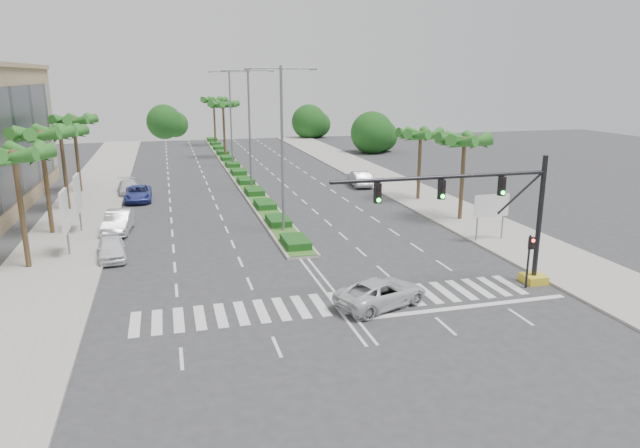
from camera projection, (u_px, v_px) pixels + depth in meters
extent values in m
plane|color=#333335|center=(339.00, 303.00, 29.27)|extent=(160.00, 160.00, 0.00)
cube|color=gray|center=(434.00, 203.00, 51.78)|extent=(6.00, 120.00, 0.15)
cube|color=gray|center=(75.00, 226.00, 44.08)|extent=(6.00, 120.00, 0.15)
cube|color=gray|center=(234.00, 168.00, 71.27)|extent=(2.20, 75.00, 0.20)
cube|color=#345F20|center=(234.00, 167.00, 71.24)|extent=(1.80, 75.00, 0.04)
cube|color=gold|center=(533.00, 279.00, 32.12)|extent=(1.20, 1.20, 0.45)
cylinder|color=black|center=(539.00, 219.00, 31.25)|extent=(0.28, 0.28, 7.00)
cylinder|color=black|center=(443.00, 177.00, 29.07)|extent=(12.00, 0.20, 0.20)
cylinder|color=black|center=(520.00, 194.00, 30.51)|extent=(2.53, 0.12, 2.15)
cube|color=black|center=(502.00, 186.00, 30.12)|extent=(0.32, 0.24, 1.00)
cylinder|color=#19E533|center=(503.00, 193.00, 30.07)|extent=(0.20, 0.06, 0.20)
cube|color=black|center=(442.00, 190.00, 29.23)|extent=(0.32, 0.24, 1.00)
cylinder|color=#19E533|center=(443.00, 196.00, 29.18)|extent=(0.20, 0.06, 0.20)
cube|color=black|center=(378.00, 193.00, 28.35)|extent=(0.32, 0.24, 1.00)
cylinder|color=#19E533|center=(379.00, 200.00, 28.30)|extent=(0.20, 0.06, 0.20)
cylinder|color=black|center=(528.00, 262.00, 31.01)|extent=(0.12, 0.12, 3.00)
cube|color=black|center=(532.00, 243.00, 30.59)|extent=(0.28, 0.22, 0.65)
cylinder|color=red|center=(533.00, 241.00, 30.43)|extent=(0.18, 0.05, 0.18)
cylinder|color=slate|center=(477.00, 223.00, 39.55)|extent=(0.10, 0.10, 2.80)
cylinder|color=slate|center=(503.00, 221.00, 40.06)|extent=(0.10, 0.10, 2.80)
cube|color=#0C6638|center=(491.00, 205.00, 39.50)|extent=(2.60, 0.08, 1.50)
cube|color=white|center=(492.00, 206.00, 39.45)|extent=(2.70, 0.02, 1.60)
cylinder|color=slate|center=(67.00, 236.00, 36.45)|extent=(0.12, 0.12, 2.80)
cube|color=white|center=(65.00, 211.00, 36.05)|extent=(0.18, 2.10, 2.70)
cube|color=#D8594C|center=(65.00, 211.00, 36.05)|extent=(0.12, 2.00, 2.60)
cylinder|color=slate|center=(80.00, 214.00, 42.06)|extent=(0.12, 0.12, 2.80)
cube|color=white|center=(78.00, 193.00, 41.65)|extent=(0.18, 2.10, 2.70)
cube|color=#D8594C|center=(78.00, 193.00, 41.65)|extent=(0.12, 2.00, 2.60)
cylinder|color=brown|center=(22.00, 213.00, 33.55)|extent=(0.32, 0.32, 7.00)
sphere|color=brown|center=(14.00, 155.00, 32.69)|extent=(0.70, 0.70, 0.70)
cone|color=#256820|center=(35.00, 156.00, 32.99)|extent=(0.90, 3.62, 1.50)
cone|color=#256820|center=(30.00, 154.00, 33.69)|extent=(3.39, 2.96, 1.50)
cone|color=#256820|center=(14.00, 155.00, 33.66)|extent=(3.73, 1.68, 1.50)
cone|color=#256820|center=(5.00, 160.00, 31.65)|extent=(3.73, 1.68, 1.50)
cone|color=#256820|center=(24.00, 158.00, 32.09)|extent=(3.39, 2.96, 1.50)
cylinder|color=brown|center=(47.00, 185.00, 40.97)|extent=(0.32, 0.32, 7.40)
sphere|color=brown|center=(41.00, 135.00, 40.06)|extent=(0.70, 0.70, 0.70)
cone|color=#256820|center=(58.00, 136.00, 40.37)|extent=(0.90, 3.62, 1.50)
cone|color=#256820|center=(53.00, 135.00, 41.06)|extent=(3.39, 2.96, 1.50)
cone|color=#256820|center=(40.00, 135.00, 41.03)|extent=(3.73, 1.68, 1.50)
cone|color=#256820|center=(27.00, 136.00, 40.28)|extent=(2.38, 3.65, 1.50)
cone|color=#256820|center=(24.00, 137.00, 39.39)|extent=(2.38, 3.65, 1.50)
cone|color=#256820|center=(34.00, 138.00, 39.02)|extent=(3.73, 1.68, 1.50)
cone|color=#256820|center=(49.00, 137.00, 39.46)|extent=(3.39, 2.96, 1.50)
cylinder|color=brown|center=(65.00, 172.00, 48.52)|extent=(0.32, 0.32, 6.80)
sphere|color=brown|center=(60.00, 133.00, 47.68)|extent=(0.70, 0.70, 0.70)
cone|color=#256820|center=(74.00, 133.00, 47.99)|extent=(0.90, 3.62, 1.50)
cone|color=#256820|center=(71.00, 133.00, 48.69)|extent=(3.39, 2.96, 1.50)
cone|color=#256820|center=(59.00, 133.00, 48.65)|extent=(3.73, 1.68, 1.50)
cone|color=#256820|center=(49.00, 134.00, 47.91)|extent=(2.38, 3.65, 1.50)
cone|color=#256820|center=(46.00, 135.00, 47.01)|extent=(2.38, 3.65, 1.50)
cone|color=#256820|center=(55.00, 135.00, 46.65)|extent=(3.73, 1.68, 1.50)
cone|color=#256820|center=(68.00, 135.00, 47.08)|extent=(3.39, 2.96, 1.50)
cylinder|color=brown|center=(77.00, 157.00, 55.94)|extent=(0.32, 0.32, 7.20)
sphere|color=brown|center=(73.00, 121.00, 55.06)|extent=(0.70, 0.70, 0.70)
cone|color=#256820|center=(86.00, 122.00, 55.36)|extent=(0.90, 3.62, 1.50)
cone|color=#256820|center=(82.00, 121.00, 56.06)|extent=(3.39, 2.96, 1.50)
cone|color=#256820|center=(72.00, 121.00, 56.02)|extent=(3.73, 1.68, 1.50)
cone|color=#256820|center=(63.00, 122.00, 55.28)|extent=(2.38, 3.65, 1.50)
cone|color=#256820|center=(62.00, 122.00, 54.38)|extent=(2.38, 3.65, 1.50)
cone|color=#256820|center=(69.00, 123.00, 54.02)|extent=(3.73, 1.68, 1.50)
cone|color=#256820|center=(80.00, 122.00, 54.45)|extent=(3.39, 2.96, 1.50)
cylinder|color=brown|center=(462.00, 181.00, 45.19)|extent=(0.32, 0.32, 6.50)
sphere|color=brown|center=(465.00, 141.00, 44.40)|extent=(0.70, 0.70, 0.70)
cone|color=#256820|center=(477.00, 142.00, 44.70)|extent=(0.90, 3.62, 1.50)
cone|color=#256820|center=(467.00, 141.00, 45.40)|extent=(3.39, 2.96, 1.50)
cone|color=#256820|center=(455.00, 141.00, 45.36)|extent=(3.73, 1.68, 1.50)
cone|color=#256820|center=(450.00, 142.00, 44.62)|extent=(2.38, 3.65, 1.50)
cone|color=#256820|center=(456.00, 143.00, 43.73)|extent=(2.38, 3.65, 1.50)
cone|color=#256820|center=(469.00, 144.00, 43.36)|extent=(3.73, 1.68, 1.50)
cone|color=#256820|center=(478.00, 143.00, 43.79)|extent=(3.39, 2.96, 1.50)
cylinder|color=brown|center=(419.00, 167.00, 52.70)|extent=(0.32, 0.32, 6.20)
sphere|color=brown|center=(421.00, 135.00, 51.95)|extent=(0.70, 0.70, 0.70)
cone|color=#256820|center=(432.00, 135.00, 52.25)|extent=(0.90, 3.62, 1.50)
cone|color=#256820|center=(423.00, 135.00, 52.95)|extent=(3.39, 2.96, 1.50)
cone|color=#256820|center=(413.00, 135.00, 52.91)|extent=(3.73, 1.68, 1.50)
cone|color=#256820|center=(408.00, 136.00, 52.17)|extent=(2.38, 3.65, 1.50)
cone|color=#256820|center=(413.00, 137.00, 51.27)|extent=(2.38, 3.65, 1.50)
cone|color=#256820|center=(423.00, 137.00, 50.91)|extent=(3.73, 1.68, 1.50)
cone|color=#256820|center=(432.00, 137.00, 51.34)|extent=(3.39, 2.96, 1.50)
cylinder|color=brown|center=(224.00, 131.00, 79.69)|extent=(0.32, 0.32, 7.50)
sphere|color=brown|center=(223.00, 105.00, 78.77)|extent=(0.70, 0.70, 0.70)
cone|color=#256820|center=(231.00, 106.00, 79.07)|extent=(0.90, 3.62, 1.50)
cone|color=#256820|center=(227.00, 105.00, 79.77)|extent=(3.39, 2.96, 1.50)
cone|color=#256820|center=(220.00, 105.00, 79.73)|extent=(3.73, 1.68, 1.50)
cone|color=#256820|center=(215.00, 106.00, 78.99)|extent=(2.38, 3.65, 1.50)
cone|color=#256820|center=(216.00, 106.00, 78.10)|extent=(2.38, 3.65, 1.50)
cone|color=#256820|center=(222.00, 106.00, 77.73)|extent=(3.73, 1.68, 1.50)
cone|color=#256820|center=(229.00, 106.00, 78.16)|extent=(3.39, 2.96, 1.50)
cylinder|color=brown|center=(215.00, 123.00, 93.70)|extent=(0.32, 0.32, 7.50)
sphere|color=brown|center=(214.00, 100.00, 92.78)|extent=(0.70, 0.70, 0.70)
cone|color=#256820|center=(220.00, 101.00, 93.08)|extent=(0.90, 3.62, 1.50)
cone|color=#256820|center=(217.00, 101.00, 93.78)|extent=(3.39, 2.96, 1.50)
cone|color=#256820|center=(212.00, 101.00, 93.74)|extent=(3.73, 1.68, 1.50)
cone|color=#256820|center=(207.00, 101.00, 93.00)|extent=(2.38, 3.65, 1.50)
cone|color=#256820|center=(208.00, 101.00, 92.11)|extent=(2.38, 3.65, 1.50)
cone|color=#256820|center=(213.00, 101.00, 91.74)|extent=(3.73, 1.68, 1.50)
cone|color=#256820|center=(218.00, 101.00, 92.17)|extent=(3.39, 2.96, 1.50)
cylinder|color=slate|center=(282.00, 152.00, 40.83)|extent=(0.20, 0.20, 12.00)
cylinder|color=slate|center=(264.00, 68.00, 39.06)|extent=(2.40, 0.10, 0.10)
cylinder|color=slate|center=(298.00, 69.00, 39.67)|extent=(2.40, 0.10, 0.10)
cube|color=slate|center=(248.00, 69.00, 38.80)|extent=(0.50, 0.25, 0.12)
cube|color=slate|center=(313.00, 69.00, 39.96)|extent=(0.50, 0.25, 0.12)
cylinder|color=slate|center=(250.00, 132.00, 55.77)|extent=(0.20, 0.20, 12.00)
cylinder|color=slate|center=(235.00, 70.00, 54.01)|extent=(2.40, 0.10, 0.10)
cylinder|color=slate|center=(260.00, 70.00, 54.61)|extent=(2.40, 0.10, 0.10)
cube|color=slate|center=(224.00, 71.00, 53.74)|extent=(0.50, 0.25, 0.12)
cube|color=slate|center=(272.00, 71.00, 54.90)|extent=(0.50, 0.25, 0.12)
cylinder|color=slate|center=(231.00, 120.00, 70.72)|extent=(0.20, 0.20, 12.00)
cylinder|color=slate|center=(219.00, 72.00, 68.95)|extent=(2.40, 0.10, 0.10)
cylinder|color=slate|center=(239.00, 72.00, 69.56)|extent=(2.40, 0.10, 0.10)
cube|color=slate|center=(210.00, 72.00, 68.68)|extent=(0.50, 0.25, 0.12)
cube|color=slate|center=(248.00, 72.00, 69.85)|extent=(0.50, 0.25, 0.12)
imported|color=white|center=(111.00, 248.00, 36.13)|extent=(2.05, 4.27, 1.41)
imported|color=silver|center=(119.00, 222.00, 42.31)|extent=(2.23, 5.10, 1.63)
imported|color=#303D95|center=(138.00, 194.00, 52.91)|extent=(2.36, 5.09, 1.41)
imported|color=silver|center=(129.00, 187.00, 55.90)|extent=(2.45, 4.93, 1.38)
imported|color=silver|center=(381.00, 293.00, 28.80)|extent=(5.49, 3.94, 1.39)
imported|color=#BAB9BE|center=(360.00, 178.00, 60.09)|extent=(2.13, 5.03, 1.61)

